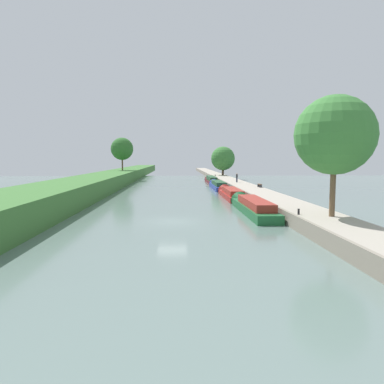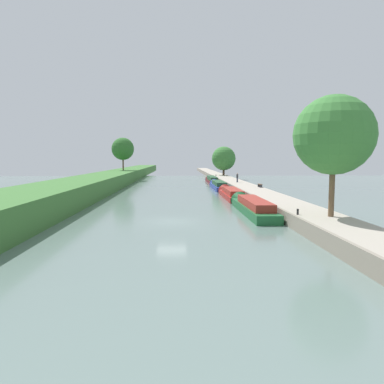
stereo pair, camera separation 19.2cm
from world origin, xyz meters
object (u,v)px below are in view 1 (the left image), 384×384
(narrowboat_blue, at_px, (218,185))
(narrowboat_green, at_px, (252,206))
(narrowboat_maroon, at_px, (211,180))
(narrowboat_red, at_px, (231,193))
(person_walking, at_px, (237,177))
(mooring_bollard_far, at_px, (215,175))
(mooring_bollard_near, at_px, (299,212))
(park_bench, at_px, (260,185))

(narrowboat_blue, bearing_deg, narrowboat_green, -89.66)
(narrowboat_blue, distance_m, narrowboat_maroon, 14.93)
(narrowboat_green, xyz_separation_m, narrowboat_red, (-0.05, 13.53, -0.07))
(narrowboat_blue, height_order, person_walking, person_walking)
(narrowboat_blue, distance_m, mooring_bollard_far, 22.31)
(narrowboat_red, xyz_separation_m, narrowboat_maroon, (0.17, 29.24, 0.06))
(person_walking, xyz_separation_m, mooring_bollard_near, (-1.56, -36.78, -0.65))
(narrowboat_blue, relative_size, person_walking, 8.08)
(park_bench, bearing_deg, narrowboat_maroon, 100.88)
(narrowboat_blue, relative_size, park_bench, 8.94)
(person_walking, bearing_deg, mooring_bollard_near, -92.43)
(narrowboat_maroon, xyz_separation_m, park_bench, (4.83, -25.14, 0.81))
(mooring_bollard_near, height_order, park_bench, park_bench)
(narrowboat_green, height_order, person_walking, person_walking)
(narrowboat_maroon, bearing_deg, person_walking, -76.99)
(narrowboat_red, distance_m, park_bench, 6.52)
(narrowboat_green, relative_size, mooring_bollard_far, 31.00)
(narrowboat_red, relative_size, narrowboat_maroon, 0.86)
(park_bench, bearing_deg, mooring_bollard_near, -96.90)
(narrowboat_green, xyz_separation_m, narrowboat_blue, (-0.17, 27.84, -0.03))
(narrowboat_green, height_order, narrowboat_blue, narrowboat_green)
(narrowboat_maroon, bearing_deg, narrowboat_red, -90.32)
(narrowboat_red, height_order, mooring_bollard_near, mooring_bollard_near)
(mooring_bollard_near, bearing_deg, narrowboat_blue, 93.17)
(narrowboat_green, height_order, mooring_bollard_near, mooring_bollard_near)
(narrowboat_green, height_order, mooring_bollard_far, mooring_bollard_far)
(narrowboat_red, relative_size, mooring_bollard_far, 28.51)
(narrowboat_blue, relative_size, mooring_bollard_far, 29.82)
(narrowboat_green, height_order, narrowboat_maroon, narrowboat_green)
(narrowboat_green, bearing_deg, mooring_bollard_near, -77.36)
(narrowboat_maroon, relative_size, mooring_bollard_far, 33.26)
(mooring_bollard_near, xyz_separation_m, park_bench, (3.12, 25.78, 0.12))
(narrowboat_blue, bearing_deg, narrowboat_maroon, 88.90)
(narrowboat_red, xyz_separation_m, person_walking, (3.43, 15.10, 1.40))
(narrowboat_red, bearing_deg, park_bench, 39.41)
(narrowboat_green, distance_m, mooring_bollard_far, 50.09)
(narrowboat_maroon, relative_size, person_walking, 9.02)
(narrowboat_red, xyz_separation_m, narrowboat_blue, (-0.12, 14.32, 0.04))
(narrowboat_green, xyz_separation_m, mooring_bollard_near, (1.83, -8.15, 0.68))
(narrowboat_green, height_order, narrowboat_red, narrowboat_green)
(person_walking, xyz_separation_m, mooring_bollard_far, (-1.56, 21.43, -0.65))
(narrowboat_red, distance_m, narrowboat_blue, 14.32)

